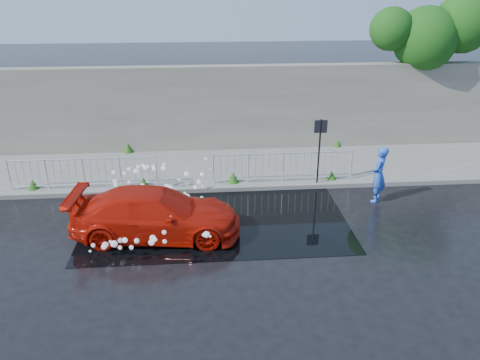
# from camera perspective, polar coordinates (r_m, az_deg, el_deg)

# --- Properties ---
(ground) EXTENTS (90.00, 90.00, 0.00)m
(ground) POSITION_cam_1_polar(r_m,az_deg,el_deg) (13.86, -4.85, -6.62)
(ground) COLOR black
(ground) RESTS_ON ground
(pavement) EXTENTS (30.00, 4.00, 0.15)m
(pavement) POSITION_cam_1_polar(r_m,az_deg,el_deg) (18.34, -4.93, 1.41)
(pavement) COLOR #5E5E59
(pavement) RESTS_ON ground
(curb) EXTENTS (30.00, 0.25, 0.16)m
(curb) POSITION_cam_1_polar(r_m,az_deg,el_deg) (16.50, -4.91, -1.16)
(curb) COLOR #5E5E59
(curb) RESTS_ON ground
(retaining_wall) EXTENTS (30.00, 0.60, 3.50)m
(retaining_wall) POSITION_cam_1_polar(r_m,az_deg,el_deg) (19.86, -5.13, 8.69)
(retaining_wall) COLOR #676557
(retaining_wall) RESTS_ON pavement
(puddle) EXTENTS (8.00, 5.00, 0.01)m
(puddle) POSITION_cam_1_polar(r_m,az_deg,el_deg) (14.74, -2.92, -4.59)
(puddle) COLOR black
(puddle) RESTS_ON ground
(sign_post) EXTENTS (0.45, 0.06, 2.50)m
(sign_post) POSITION_cam_1_polar(r_m,az_deg,el_deg) (16.48, 9.70, 4.70)
(sign_post) COLOR black
(sign_post) RESTS_ON ground
(tree) EXTENTS (5.10, 2.65, 6.42)m
(tree) POSITION_cam_1_polar(r_m,az_deg,el_deg) (21.80, 22.61, 16.26)
(tree) COLOR #332114
(tree) RESTS_ON ground
(railing_left) EXTENTS (5.05, 0.05, 1.10)m
(railing_left) POSITION_cam_1_polar(r_m,az_deg,el_deg) (17.08, -18.53, 0.92)
(railing_left) COLOR silver
(railing_left) RESTS_ON pavement
(railing_right) EXTENTS (5.05, 0.05, 1.10)m
(railing_right) POSITION_cam_1_polar(r_m,az_deg,el_deg) (16.80, 5.30, 1.71)
(railing_right) COLOR silver
(railing_right) RESTS_ON pavement
(weeds) EXTENTS (12.17, 3.93, 0.40)m
(weeds) POSITION_cam_1_polar(r_m,az_deg,el_deg) (17.83, -5.95, 1.58)
(weeds) COLOR #205015
(weeds) RESTS_ON pavement
(water_spray) EXTENTS (3.40, 5.40, 1.08)m
(water_spray) POSITION_cam_1_polar(r_m,az_deg,el_deg) (14.57, -9.95, -2.44)
(water_spray) COLOR white
(water_spray) RESTS_ON ground
(red_car) EXTENTS (4.97, 2.35, 1.40)m
(red_car) POSITION_cam_1_polar(r_m,az_deg,el_deg) (13.66, -10.18, -4.07)
(red_car) COLOR #BD1407
(red_car) RESTS_ON ground
(person) EXTENTS (0.76, 0.83, 1.91)m
(person) POSITION_cam_1_polar(r_m,az_deg,el_deg) (16.10, 16.56, 0.66)
(person) COLOR blue
(person) RESTS_ON ground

